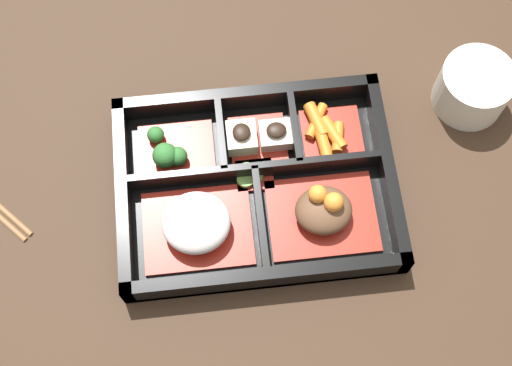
# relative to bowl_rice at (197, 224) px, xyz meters

# --- Properties ---
(ground_plane) EXTENTS (3.00, 3.00, 0.00)m
(ground_plane) POSITION_rel_bowl_rice_xyz_m (-0.07, -0.04, -0.03)
(ground_plane) COLOR #382619
(bento_base) EXTENTS (0.32, 0.24, 0.01)m
(bento_base) POSITION_rel_bowl_rice_xyz_m (-0.07, -0.04, -0.02)
(bento_base) COLOR black
(bento_base) RESTS_ON ground_plane
(bento_rim) EXTENTS (0.32, 0.24, 0.04)m
(bento_rim) POSITION_rel_bowl_rice_xyz_m (-0.07, -0.05, -0.01)
(bento_rim) COLOR black
(bento_rim) RESTS_ON ground_plane
(bowl_stew) EXTENTS (0.13, 0.10, 0.05)m
(bowl_stew) POSITION_rel_bowl_rice_xyz_m (-0.15, -0.00, -0.00)
(bowl_stew) COLOR maroon
(bowl_stew) RESTS_ON bento_base
(bowl_rice) EXTENTS (0.13, 0.10, 0.04)m
(bowl_rice) POSITION_rel_bowl_rice_xyz_m (0.00, 0.00, 0.00)
(bowl_rice) COLOR maroon
(bowl_rice) RESTS_ON bento_base
(bowl_carrots) EXTENTS (0.07, 0.07, 0.02)m
(bowl_carrots) POSITION_rel_bowl_rice_xyz_m (-0.17, -0.11, -0.01)
(bowl_carrots) COLOR maroon
(bowl_carrots) RESTS_ON bento_base
(bowl_tofu) EXTENTS (0.08, 0.07, 0.04)m
(bowl_tofu) POSITION_rel_bowl_rice_xyz_m (-0.08, -0.10, -0.01)
(bowl_tofu) COLOR maroon
(bowl_tofu) RESTS_ON bento_base
(bowl_greens) EXTENTS (0.09, 0.07, 0.04)m
(bowl_greens) POSITION_rel_bowl_rice_xyz_m (0.02, -0.10, -0.01)
(bowl_greens) COLOR maroon
(bowl_greens) RESTS_ON bento_base
(bowl_pickles) EXTENTS (0.04, 0.04, 0.01)m
(bowl_pickles) POSITION_rel_bowl_rice_xyz_m (-0.07, -0.06, -0.01)
(bowl_pickles) COLOR maroon
(bowl_pickles) RESTS_ON bento_base
(tea_cup) EXTENTS (0.09, 0.09, 0.06)m
(tea_cup) POSITION_rel_bowl_rice_xyz_m (-0.35, -0.14, 0.00)
(tea_cup) COLOR beige
(tea_cup) RESTS_ON ground_plane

